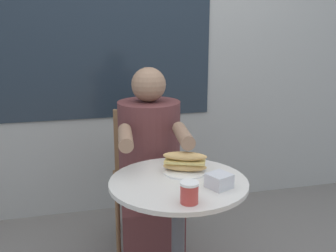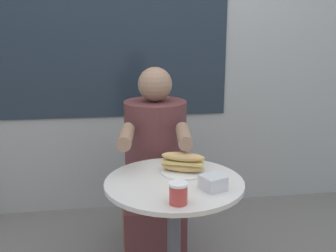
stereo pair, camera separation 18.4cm
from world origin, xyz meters
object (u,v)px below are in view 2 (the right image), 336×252
(diner_chair, at_px, (152,163))
(seated_diner, at_px, (156,185))
(drink_cup, at_px, (178,193))
(sandwich_on_plate, at_px, (183,164))
(cafe_table, at_px, (174,224))

(diner_chair, distance_m, seated_diner, 0.35)
(diner_chair, height_order, drink_cup, diner_chair)
(sandwich_on_plate, bearing_deg, diner_chair, 94.85)
(seated_diner, distance_m, sandwich_on_plate, 0.50)
(diner_chair, bearing_deg, seated_diner, 94.33)
(diner_chair, height_order, seated_diner, seated_diner)
(diner_chair, bearing_deg, cafe_table, 97.51)
(cafe_table, relative_size, sandwich_on_plate, 3.51)
(cafe_table, distance_m, drink_cup, 0.34)
(diner_chair, bearing_deg, drink_cup, 96.24)
(diner_chair, relative_size, sandwich_on_plate, 4.12)
(diner_chair, distance_m, drink_cup, 1.10)
(cafe_table, height_order, seated_diner, seated_diner)
(seated_diner, bearing_deg, drink_cup, 97.16)
(seated_diner, height_order, drink_cup, seated_diner)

